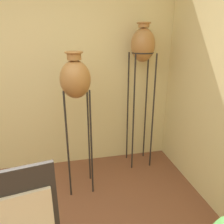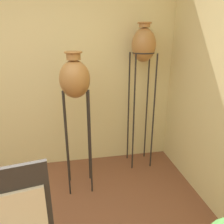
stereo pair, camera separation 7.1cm
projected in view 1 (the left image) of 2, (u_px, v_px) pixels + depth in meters
name	position (u px, v px, depth m)	size (l,w,h in m)	color
wall_back	(22.00, 71.00, 2.73)	(7.94, 0.06, 2.70)	beige
vase_stand_tall	(143.00, 49.00, 2.70)	(0.30, 0.30, 1.92)	#28231E
vase_stand_medium	(75.00, 81.00, 2.27)	(0.32, 0.32, 1.62)	#28231E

